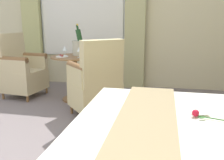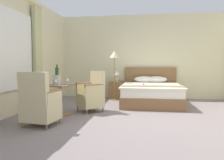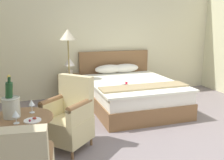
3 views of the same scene
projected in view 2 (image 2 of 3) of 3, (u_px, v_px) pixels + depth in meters
The scene contains 14 objects.
ground_plane at pixel (142, 120), 4.53m from camera, with size 7.90×7.90×0.00m, color slate.
wall_headboard_side at pixel (143, 57), 7.65m from camera, with size 5.91×0.12×2.90m.
wall_window_side at pixel (10, 52), 4.87m from camera, with size 0.27×6.52×2.90m.
bed at pixel (151, 93), 6.55m from camera, with size 1.74×2.22×1.07m.
nightstand at pixel (117, 90), 7.47m from camera, with size 0.51×0.41×0.60m.
bedside_lamp at pixel (117, 74), 7.44m from camera, with size 0.24×0.24×0.40m.
floor_lamp_brass at pixel (114, 59), 7.18m from camera, with size 0.34×0.34×1.61m.
side_table_round at pixel (60, 96), 4.98m from camera, with size 0.72×0.72×0.69m.
champagne_bucket at pixel (57, 78), 5.00m from camera, with size 0.20×0.20×0.48m.
wine_glass_near_bucket at pixel (56, 81), 4.79m from camera, with size 0.08×0.08×0.15m.
wine_glass_near_edge at pixel (67, 80), 5.05m from camera, with size 0.07×0.07×0.16m.
snack_plate at pixel (63, 85), 4.79m from camera, with size 0.18×0.18×0.04m.
armchair_by_window at pixel (92, 94), 5.38m from camera, with size 0.77×0.77×1.01m.
armchair_facing_bed at pixel (40, 104), 4.06m from camera, with size 0.66×0.64×1.02m.
Camera 2 is at (0.05, -4.51, 1.13)m, focal length 35.00 mm.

